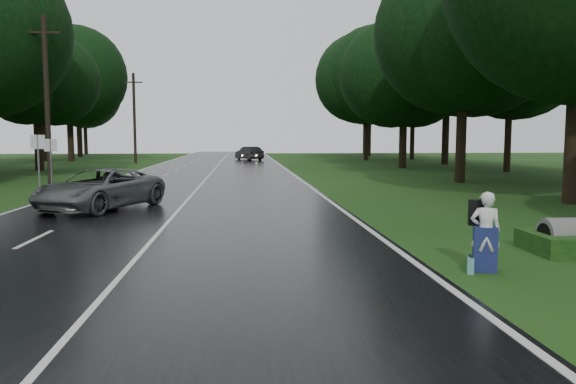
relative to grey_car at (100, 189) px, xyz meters
name	(u,v)px	position (x,y,z in m)	size (l,w,h in m)	color
ground	(141,255)	(2.83, -7.84, -0.77)	(160.00, 160.00, 0.00)	#1E4414
road	(204,182)	(2.83, 12.16, -0.75)	(12.00, 140.00, 0.04)	black
lane_center	(204,182)	(2.83, 12.16, -0.73)	(0.12, 140.00, 0.01)	silver
grey_car	(100,189)	(0.00, 0.00, 0.00)	(2.42, 5.26, 1.46)	#54585A
far_car	(249,153)	(5.87, 42.75, 0.04)	(1.64, 4.69, 1.55)	black
hitchhiker	(485,234)	(9.80, -9.90, -0.04)	(0.66, 0.63, 1.57)	silver
suitcase	(471,265)	(9.50, -9.96, -0.62)	(0.12, 0.42, 0.30)	#52A09B
utility_pole_mid	(51,184)	(-5.67, 11.59, -0.77)	(1.80, 0.28, 9.27)	black
utility_pole_far	(136,164)	(-5.67, 36.39, -0.77)	(1.80, 0.28, 9.02)	black
road_sign_a	(40,194)	(-4.37, 6.32, -0.77)	(0.66, 0.10, 2.74)	white
road_sign_b	(52,190)	(-4.37, 8.00, -0.77)	(0.61, 0.10, 2.54)	white
tree_left_e	(40,170)	(-11.01, 25.03, -0.77)	(8.47, 8.47, 13.23)	black
tree_left_f	(71,161)	(-13.69, 42.02, -0.77)	(10.02, 10.02, 15.66)	black
tree_right_c	(570,204)	(18.05, 0.48, -0.77)	(9.86, 9.86, 15.41)	black
tree_right_d	(460,182)	(17.75, 10.83, -0.77)	(9.90, 9.90, 15.48)	black
tree_right_e	(402,168)	(18.92, 26.34, -0.77)	(8.79, 8.79, 13.73)	black
tree_right_f	(366,160)	(19.44, 42.65, -0.77)	(10.59, 10.59, 16.55)	black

